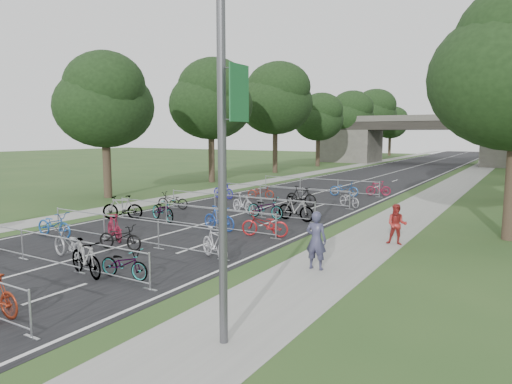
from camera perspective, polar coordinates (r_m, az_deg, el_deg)
road at (r=57.35m, az=17.47°, el=2.54°), size 11.00×140.00×0.01m
sidewalk_right at (r=55.98m, az=25.44°, el=2.07°), size 3.00×140.00×0.01m
sidewalk_left at (r=59.59m, az=10.45°, el=2.93°), size 2.00×140.00×0.01m
lane_markings at (r=57.35m, az=17.47°, el=2.54°), size 0.12×140.00×0.00m
overpass_bridge at (r=71.84m, az=20.49°, el=6.13°), size 31.00×8.00×7.05m
lamppost at (r=9.23m, az=-4.12°, el=6.43°), size 0.61×0.65×8.21m
tree_left_0 at (r=33.06m, az=-18.40°, el=10.52°), size 6.72×6.72×10.25m
tree_left_1 at (r=41.90m, az=-5.61°, el=11.21°), size 7.56×7.56×11.53m
tree_left_2 at (r=52.04m, az=2.50°, el=11.36°), size 8.40×8.40×12.81m
tree_left_3 at (r=62.71m, az=7.86°, el=9.12°), size 6.72×6.72×10.25m
tree_left_4 at (r=73.89m, az=11.64°, el=9.38°), size 7.56×7.56×11.53m
tree_left_5 at (r=85.30m, az=14.42°, el=9.55°), size 8.40×8.40×12.81m
tree_left_6 at (r=96.77m, az=16.50°, el=8.22°), size 6.72×6.72×10.25m
barrier_row_1 at (r=16.89m, az=-24.44°, el=-6.62°), size 9.70×0.08×1.10m
barrier_row_2 at (r=19.08m, az=-15.46°, el=-4.68°), size 9.70×0.08×1.10m
barrier_row_3 at (r=21.80m, az=-8.17°, el=-3.01°), size 9.70×0.08×1.10m
barrier_row_4 at (r=24.96m, az=-2.32°, el=-1.63°), size 9.70×0.08×1.10m
barrier_row_5 at (r=29.21m, az=3.12°, el=-0.33°), size 9.70×0.08×1.10m
barrier_row_6 at (r=34.58m, az=7.83°, el=0.80°), size 9.70×0.08×1.10m
bike_5 at (r=17.42m, az=-22.39°, el=-6.03°), size 2.25×1.12×1.13m
bike_6 at (r=15.25m, az=-20.51°, el=-7.75°), size 2.00×0.96×1.16m
bike_7 at (r=14.66m, az=-16.14°, el=-8.63°), size 1.83×0.80×0.93m
bike_8 at (r=21.39m, az=-23.91°, el=-3.76°), size 2.10×0.79×1.09m
bike_9 at (r=19.85m, az=-17.29°, el=-4.27°), size 1.88×1.24×1.10m
bike_10 at (r=18.22m, az=-16.62°, el=-5.46°), size 1.96×1.02×0.98m
bike_11 at (r=16.18m, az=-5.19°, el=-6.49°), size 1.93×1.33×1.14m
bike_12 at (r=24.53m, az=-16.35°, el=-1.89°), size 2.11×1.53×1.26m
bike_13 at (r=23.64m, az=-11.57°, el=-2.23°), size 2.28×1.41×1.13m
bike_14 at (r=20.97m, az=-4.64°, el=-3.32°), size 1.92×0.76×1.12m
bike_15 at (r=19.64m, az=1.10°, el=-4.09°), size 2.17×1.27×1.08m
bike_16 at (r=27.24m, az=-10.38°, el=-1.08°), size 2.03×1.13×1.01m
bike_17 at (r=25.40m, az=-1.66°, el=-1.41°), size 1.98×1.19×1.15m
bike_18 at (r=23.88m, az=1.19°, el=-1.98°), size 2.20×0.84×1.14m
bike_19 at (r=23.25m, az=4.99°, el=-2.11°), size 2.14×0.79×1.26m
bike_20 at (r=31.21m, az=-4.11°, el=0.18°), size 1.93×0.83×1.12m
bike_21 at (r=30.93m, az=0.61°, el=-0.01°), size 1.94×1.12×0.97m
bike_22 at (r=27.95m, az=5.65°, el=-0.54°), size 2.10×0.69×1.24m
bike_23 at (r=28.18m, az=11.58°, el=-0.88°), size 1.89×1.53×0.97m
bike_26 at (r=32.96m, az=10.95°, el=0.40°), size 2.12×0.94×1.08m
bike_27 at (r=33.86m, az=15.05°, el=0.44°), size 1.81×0.97×1.04m
pedestrian_a at (r=15.04m, az=7.53°, el=-6.04°), size 0.73×0.50×1.93m
pedestrian_b at (r=19.03m, az=17.19°, el=-3.93°), size 0.88×0.73×1.64m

